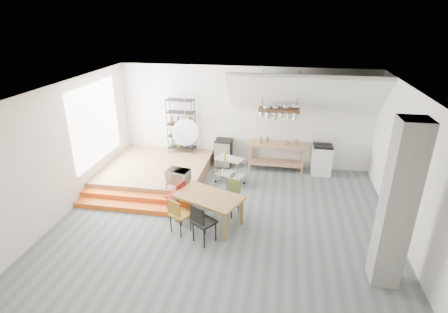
% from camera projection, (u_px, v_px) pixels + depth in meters
% --- Properties ---
extents(floor, '(8.00, 8.00, 0.00)m').
position_uv_depth(floor, '(225.00, 220.00, 8.59)').
color(floor, '#535D61').
rests_on(floor, ground).
extents(wall_back, '(8.00, 0.04, 3.20)m').
position_uv_depth(wall_back, '(244.00, 117.00, 11.14)').
color(wall_back, silver).
rests_on(wall_back, ground).
extents(wall_left, '(0.04, 7.00, 3.20)m').
position_uv_depth(wall_left, '(66.00, 149.00, 8.61)').
color(wall_left, silver).
rests_on(wall_left, ground).
extents(wall_right, '(0.04, 7.00, 3.20)m').
position_uv_depth(wall_right, '(413.00, 173.00, 7.33)').
color(wall_right, silver).
rests_on(wall_right, ground).
extents(ceiling, '(8.00, 7.00, 0.02)m').
position_uv_depth(ceiling, '(225.00, 90.00, 7.35)').
color(ceiling, white).
rests_on(ceiling, wall_back).
extents(slope_ceiling, '(4.40, 1.44, 1.32)m').
position_uv_depth(slope_ceiling, '(305.00, 94.00, 9.94)').
color(slope_ceiling, white).
rests_on(slope_ceiling, wall_back).
extents(window_pane, '(0.02, 2.50, 2.20)m').
position_uv_depth(window_pane, '(96.00, 123.00, 9.89)').
color(window_pane, white).
rests_on(window_pane, wall_left).
extents(platform, '(3.00, 3.00, 0.40)m').
position_uv_depth(platform, '(156.00, 171.00, 10.73)').
color(platform, '#9E734F').
rests_on(platform, ground).
extents(step_lower, '(3.00, 0.35, 0.13)m').
position_uv_depth(step_lower, '(130.00, 207.00, 9.01)').
color(step_lower, '#D85B19').
rests_on(step_lower, ground).
extents(step_upper, '(3.00, 0.35, 0.27)m').
position_uv_depth(step_upper, '(135.00, 198.00, 9.30)').
color(step_upper, '#D85B19').
rests_on(step_upper, ground).
extents(concrete_column, '(0.50, 0.50, 3.20)m').
position_uv_depth(concrete_column, '(397.00, 207.00, 6.08)').
color(concrete_column, gray).
rests_on(concrete_column, ground).
extents(kitchen_counter, '(1.80, 0.60, 0.91)m').
position_uv_depth(kitchen_counter, '(276.00, 152.00, 11.03)').
color(kitchen_counter, '#9E734F').
rests_on(kitchen_counter, ground).
extents(stove, '(0.60, 0.60, 1.18)m').
position_uv_depth(stove, '(321.00, 159.00, 10.87)').
color(stove, white).
rests_on(stove, ground).
extents(pot_rack, '(1.20, 0.50, 1.43)m').
position_uv_depth(pot_rack, '(280.00, 112.00, 10.30)').
color(pot_rack, '#3A2417').
rests_on(pot_rack, ceiling).
extents(wire_shelving, '(0.88, 0.38, 1.80)m').
position_uv_depth(wire_shelving, '(181.00, 125.00, 11.30)').
color(wire_shelving, black).
rests_on(wire_shelving, platform).
extents(microwave_shelf, '(0.60, 0.40, 0.16)m').
position_uv_depth(microwave_shelf, '(178.00, 182.00, 9.28)').
color(microwave_shelf, '#9E734F').
rests_on(microwave_shelf, platform).
extents(paper_lantern, '(0.60, 0.60, 0.60)m').
position_uv_depth(paper_lantern, '(186.00, 132.00, 7.91)').
color(paper_lantern, white).
rests_on(paper_lantern, ceiling).
extents(dining_table, '(1.77, 1.41, 0.74)m').
position_uv_depth(dining_table, '(208.00, 199.00, 8.21)').
color(dining_table, brown).
rests_on(dining_table, ground).
extents(chair_mustard, '(0.55, 0.55, 0.88)m').
position_uv_depth(chair_mustard, '(178.00, 213.00, 7.90)').
color(chair_mustard, '#A97B1D').
rests_on(chair_mustard, ground).
extents(chair_black, '(0.61, 0.61, 0.96)m').
position_uv_depth(chair_black, '(202.00, 220.00, 7.53)').
color(chair_black, black).
rests_on(chair_black, ground).
extents(chair_olive, '(0.54, 0.54, 0.89)m').
position_uv_depth(chair_olive, '(231.00, 194.00, 8.71)').
color(chair_olive, '#515B2B').
rests_on(chair_olive, ground).
extents(chair_red, '(0.48, 0.48, 0.85)m').
position_uv_depth(chair_red, '(178.00, 194.00, 8.76)').
color(chair_red, maroon).
rests_on(chair_red, ground).
extents(rolling_cart, '(0.92, 0.73, 0.81)m').
position_uv_depth(rolling_cart, '(230.00, 167.00, 10.19)').
color(rolling_cart, silver).
rests_on(rolling_cart, ground).
extents(mini_fridge, '(0.53, 0.53, 0.89)m').
position_uv_depth(mini_fridge, '(223.00, 153.00, 11.42)').
color(mini_fridge, black).
rests_on(mini_fridge, ground).
extents(microwave, '(0.65, 0.49, 0.33)m').
position_uv_depth(microwave, '(178.00, 176.00, 9.21)').
color(microwave, beige).
rests_on(microwave, microwave_shelf).
extents(bowl, '(0.25, 0.25, 0.05)m').
position_uv_depth(bowl, '(287.00, 144.00, 10.81)').
color(bowl, silver).
rests_on(bowl, kitchen_counter).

